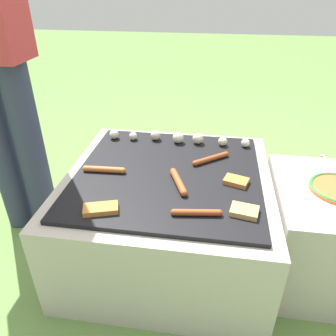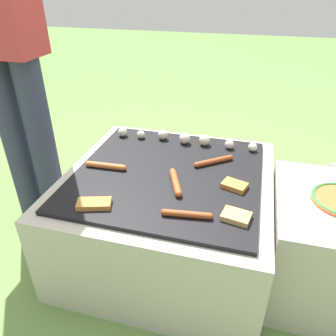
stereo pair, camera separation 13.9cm
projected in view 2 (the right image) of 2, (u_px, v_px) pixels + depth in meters
name	position (u px, v px, depth m)	size (l,w,h in m)	color
ground_plane	(168.00, 249.00, 1.63)	(14.00, 14.00, 0.00)	#608442
grill	(168.00, 214.00, 1.52)	(0.88, 0.88, 0.45)	#B2AA9E
side_ledge	(327.00, 247.00, 1.33)	(0.47, 0.54, 0.45)	#B2AA9E
sausage_front_center	(175.00, 182.00, 1.31)	(0.09, 0.18, 0.03)	#A34C23
sausage_front_left	(106.00, 166.00, 1.42)	(0.19, 0.03, 0.03)	#B7602D
sausage_back_center	(214.00, 161.00, 1.46)	(0.16, 0.13, 0.02)	#93421E
sausage_front_right	(187.00, 214.00, 1.14)	(0.18, 0.04, 0.02)	#93421E
bread_slice_left	(94.00, 204.00, 1.19)	(0.14, 0.10, 0.02)	#B27033
bread_slice_center	(234.00, 185.00, 1.30)	(0.11, 0.09, 0.02)	#B27033
bread_slice_right	(236.00, 216.00, 1.13)	(0.11, 0.09, 0.02)	tan
mushroom_row	(183.00, 138.00, 1.64)	(0.71, 0.07, 0.06)	beige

